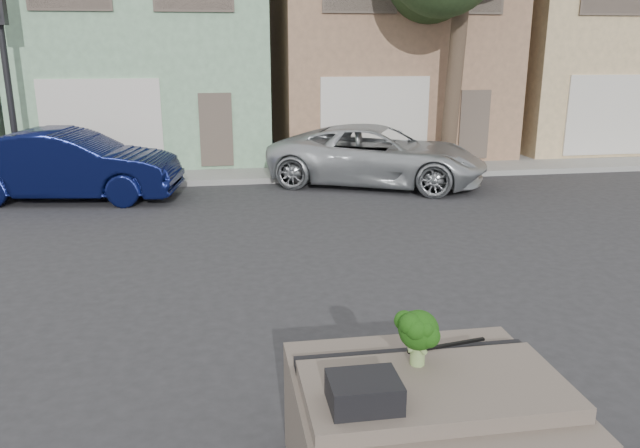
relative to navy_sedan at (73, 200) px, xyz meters
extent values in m
plane|color=#303033|center=(4.92, -7.99, 0.00)|extent=(120.00, 120.00, 0.00)
cube|color=gray|center=(4.92, 2.51, 0.07)|extent=(40.00, 3.00, 0.15)
cube|color=#87B38C|center=(1.42, 6.51, 3.77)|extent=(7.20, 8.20, 7.55)
cube|color=#9A7357|center=(8.92, 6.51, 3.77)|extent=(7.20, 8.20, 7.55)
cube|color=tan|center=(16.42, 6.51, 3.77)|extent=(7.20, 8.20, 7.55)
imported|color=#080E35|center=(0.00, 0.00, 0.00)|extent=(5.16, 2.42, 1.64)
imported|color=#B6BBBF|center=(7.46, 0.46, 0.00)|extent=(6.06, 4.59, 1.53)
cube|color=black|center=(-1.58, 1.51, 2.55)|extent=(0.40, 0.40, 5.10)
cube|color=#293E1E|center=(9.92, 1.81, 4.25)|extent=(4.40, 4.00, 8.50)
cube|color=#665A4F|center=(4.92, -10.99, 0.56)|extent=(2.00, 1.80, 1.12)
cube|color=black|center=(4.34, -11.34, 1.22)|extent=(0.48, 0.38, 0.20)
cube|color=black|center=(5.20, -10.61, 1.13)|extent=(0.69, 0.15, 0.02)
cube|color=#153B0C|center=(4.88, -10.85, 1.34)|extent=(0.46, 0.46, 0.45)
camera|label=1|loc=(3.45, -14.98, 3.47)|focal=35.00mm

